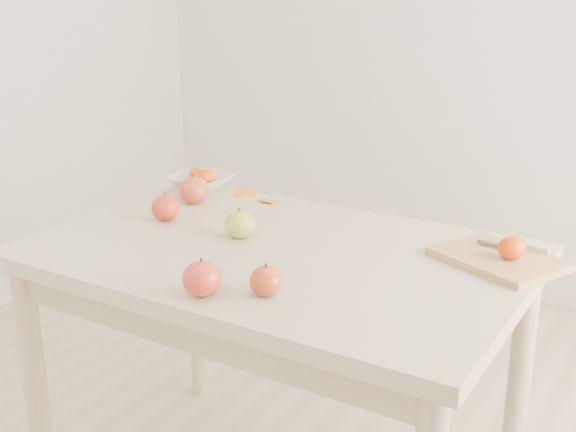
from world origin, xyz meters
The scene contains 14 objects.
table centered at (0.00, 0.00, 0.65)m, with size 1.20×0.80×0.75m.
cutting_board centered at (0.49, 0.19, 0.76)m, with size 0.28×0.20×0.02m, color tan.
board_tangerine centered at (0.52, 0.18, 0.80)m, with size 0.06×0.06×0.05m, color #DD4107.
fruit_bowl centered at (-0.50, 0.33, 0.77)m, with size 0.19×0.19×0.05m, color silver.
bowl_tangerine_near centered at (-0.52, 0.34, 0.79)m, with size 0.05×0.05×0.05m, color #CF6307.
bowl_tangerine_far centered at (-0.47, 0.32, 0.80)m, with size 0.06×0.06×0.05m, color #D35507.
orange_peel_a centered at (-0.34, 0.35, 0.75)m, with size 0.06×0.04×0.00m, color orange.
orange_peel_b centered at (-0.24, 0.32, 0.75)m, with size 0.04×0.04×0.00m, color orange.
paring_knife centered at (0.54, 0.26, 0.78)m, with size 0.17×0.05×0.01m.
apple_green centered at (-0.12, 0.01, 0.79)m, with size 0.08×0.08×0.07m, color #6AA121.
apple_red_a centered at (-0.42, 0.20, 0.79)m, with size 0.09×0.09×0.08m, color maroon.
apple_red_e centered at (0.13, -0.25, 0.78)m, with size 0.07×0.07×0.06m, color maroon.
apple_red_b centered at (-0.38, 0.03, 0.79)m, with size 0.08×0.08×0.07m, color #990C09.
apple_red_c centered at (0.02, -0.32, 0.79)m, with size 0.08×0.08×0.08m, color #A1131B.
Camera 1 is at (0.90, -1.42, 1.37)m, focal length 45.00 mm.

